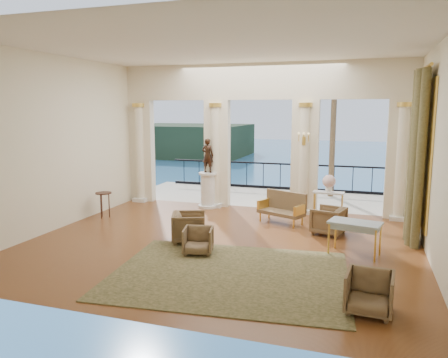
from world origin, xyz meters
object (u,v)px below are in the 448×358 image
(armchair_a, at_px, (198,239))
(pedestal, at_px, (208,191))
(game_table, at_px, (355,225))
(armchair_d, at_px, (189,226))
(console_table, at_px, (328,197))
(armchair_b, at_px, (369,291))
(side_table, at_px, (104,196))
(settee, at_px, (283,207))
(statue, at_px, (208,156))
(armchair_c, at_px, (328,219))

(armchair_a, xyz_separation_m, pedestal, (-1.36, 4.32, 0.22))
(game_table, xyz_separation_m, pedestal, (-4.60, 3.35, -0.12))
(armchair_d, relative_size, console_table, 0.89)
(armchair_b, xyz_separation_m, console_table, (-1.10, 5.67, 0.31))
(armchair_b, height_order, game_table, game_table)
(game_table, bearing_deg, pedestal, 156.81)
(pedestal, relative_size, side_table, 1.52)
(pedestal, bearing_deg, settee, -22.98)
(armchair_b, distance_m, console_table, 5.78)
(armchair_d, height_order, pedestal, pedestal)
(settee, xyz_separation_m, pedestal, (-2.63, 1.11, 0.12))
(armchair_d, height_order, settee, settee)
(armchair_b, xyz_separation_m, settee, (-2.27, 5.00, 0.06))
(side_table, bearing_deg, armchair_b, -28.21)
(armchair_a, bearing_deg, pedestal, 94.23)
(armchair_a, height_order, statue, statue)
(console_table, distance_m, side_table, 6.44)
(statue, bearing_deg, console_table, 179.61)
(settee, distance_m, console_table, 1.37)
(armchair_a, bearing_deg, armchair_d, 112.10)
(settee, bearing_deg, armchair_b, -41.97)
(pedestal, relative_size, console_table, 1.30)
(armchair_c, height_order, game_table, armchair_c)
(console_table, bearing_deg, armchair_d, -130.35)
(armchair_a, distance_m, settee, 3.45)
(armchair_a, relative_size, settee, 0.46)
(pedestal, bearing_deg, armchair_d, -76.83)
(side_table, bearing_deg, pedestal, 42.56)
(settee, bearing_deg, game_table, -25.01)
(armchair_a, relative_size, pedestal, 0.57)
(statue, bearing_deg, side_table, 48.92)
(side_table, bearing_deg, console_table, 15.80)
(armchair_c, xyz_separation_m, pedestal, (-3.93, 1.90, 0.16))
(statue, bearing_deg, armchair_b, 135.04)
(settee, relative_size, pedestal, 1.24)
(armchair_d, distance_m, console_table, 4.32)
(settee, distance_m, statue, 3.12)
(armchair_c, bearing_deg, statue, -100.68)
(game_table, xyz_separation_m, console_table, (-0.80, 2.90, 0.01))
(armchair_b, distance_m, armchair_d, 4.78)
(settee, bearing_deg, armchair_a, -88.05)
(armchair_c, height_order, console_table, console_table)
(settee, xyz_separation_m, game_table, (1.97, -2.24, 0.24))
(armchair_c, bearing_deg, armchair_a, -31.68)
(armchair_d, bearing_deg, pedestal, -7.28)
(armchair_c, bearing_deg, game_table, 39.83)
(armchair_c, xyz_separation_m, statue, (-3.93, 1.90, 1.29))
(armchair_a, bearing_deg, armchair_b, -40.13)
(armchair_a, height_order, console_table, console_table)
(armchair_a, xyz_separation_m, armchair_d, (-0.52, 0.73, 0.07))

